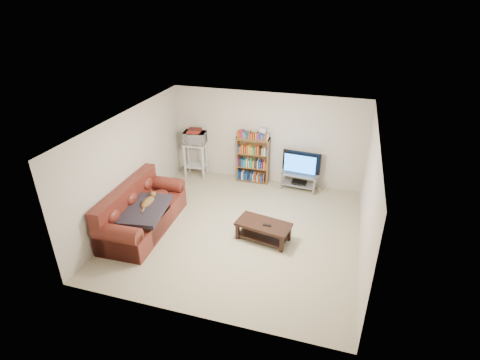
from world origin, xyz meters
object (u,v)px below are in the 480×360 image
(coffee_table, at_px, (263,228))
(bookshelf, at_px, (253,159))
(tv_stand, at_px, (299,178))
(sofa, at_px, (140,214))

(coffee_table, xyz_separation_m, bookshelf, (-0.88, 2.49, 0.37))
(coffee_table, xyz_separation_m, tv_stand, (0.38, 2.39, 0.03))
(sofa, xyz_separation_m, bookshelf, (1.76, 2.81, 0.30))
(coffee_table, distance_m, tv_stand, 2.43)
(sofa, distance_m, coffee_table, 2.67)
(sofa, height_order, bookshelf, bookshelf)
(sofa, distance_m, tv_stand, 4.07)
(bookshelf, bearing_deg, tv_stand, -5.19)
(tv_stand, distance_m, bookshelf, 1.31)
(tv_stand, bearing_deg, sofa, -132.97)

